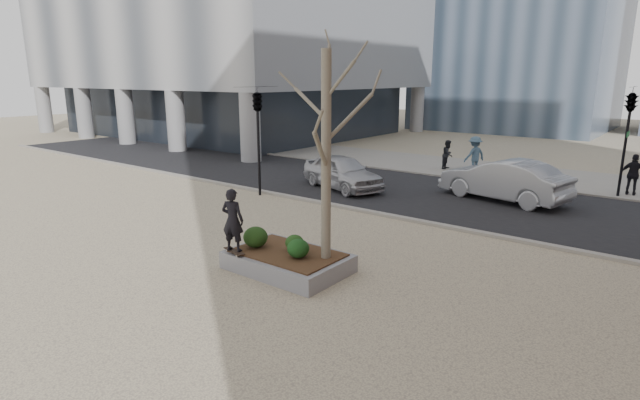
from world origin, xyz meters
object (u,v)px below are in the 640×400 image
Objects in this scene: planter at (288,262)px; police_car at (342,172)px; skateboarder at (233,220)px; skateboard at (234,252)px.

police_car is at bearing 117.07° from planter.
skateboarder is 10.14m from police_car.
skateboarder is at bearing -142.75° from planter.
planter is 1.41m from skateboard.
skateboarder reaches higher than skateboard.
planter is at bearing -133.11° from police_car.
planter is at bearing 51.45° from skateboard.
police_car is at bearing -88.31° from skateboarder.
skateboarder is (-0.00, 0.00, 0.85)m from skateboard.
planter is 1.78m from skateboarder.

